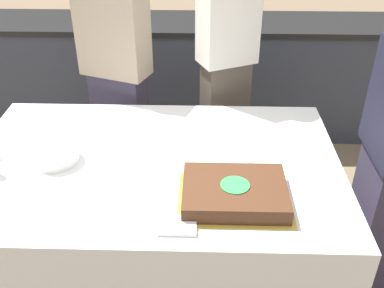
{
  "coord_description": "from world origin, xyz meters",
  "views": [
    {
      "loc": [
        0.23,
        -1.75,
        1.95
      ],
      "look_at": [
        0.19,
        0.0,
        0.85
      ],
      "focal_mm": 42.0,
      "sensor_mm": 36.0,
      "label": 1
    }
  ],
  "objects_px": {
    "person_cutting_cake": "(226,65)",
    "person_standing_back": "(117,81)",
    "plate_stack": "(55,154)",
    "cake": "(235,192)"
  },
  "relations": [
    {
      "from": "person_cutting_cake",
      "to": "person_standing_back",
      "type": "relative_size",
      "value": 1.11
    },
    {
      "from": "plate_stack",
      "to": "person_cutting_cake",
      "type": "distance_m",
      "value": 1.16
    },
    {
      "from": "plate_stack",
      "to": "person_cutting_cake",
      "type": "bearing_deg",
      "value": 44.11
    },
    {
      "from": "plate_stack",
      "to": "person_standing_back",
      "type": "height_order",
      "value": "person_standing_back"
    },
    {
      "from": "cake",
      "to": "person_cutting_cake",
      "type": "bearing_deg",
      "value": 90.0
    },
    {
      "from": "plate_stack",
      "to": "person_cutting_cake",
      "type": "height_order",
      "value": "person_cutting_cake"
    },
    {
      "from": "person_standing_back",
      "to": "person_cutting_cake",
      "type": "bearing_deg",
      "value": -159.39
    },
    {
      "from": "plate_stack",
      "to": "person_cutting_cake",
      "type": "relative_size",
      "value": 0.12
    },
    {
      "from": "plate_stack",
      "to": "cake",
      "type": "bearing_deg",
      "value": -17.79
    },
    {
      "from": "plate_stack",
      "to": "person_standing_back",
      "type": "relative_size",
      "value": 0.14
    }
  ]
}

